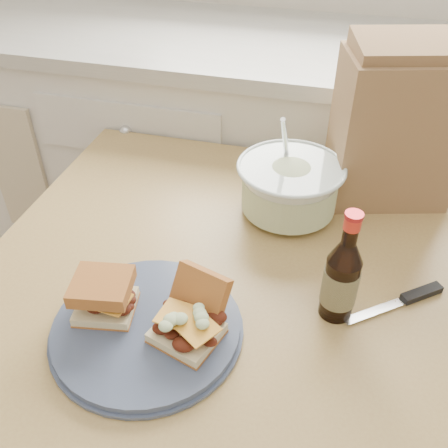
% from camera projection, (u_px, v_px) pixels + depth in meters
% --- Properties ---
extents(cabinet_run, '(2.50, 0.64, 0.94)m').
position_uv_depth(cabinet_run, '(308.00, 180.00, 1.70)').
color(cabinet_run, white).
rests_on(cabinet_run, ground).
extents(dining_table, '(0.91, 0.91, 0.75)m').
position_uv_depth(dining_table, '(217.00, 301.00, 1.04)').
color(dining_table, tan).
rests_on(dining_table, ground).
extents(plate, '(0.31, 0.31, 0.02)m').
position_uv_depth(plate, '(147.00, 328.00, 0.83)').
color(plate, '#434F6C').
rests_on(plate, dining_table).
extents(sandwich_left, '(0.11, 0.10, 0.07)m').
position_uv_depth(sandwich_left, '(104.00, 295.00, 0.83)').
color(sandwich_left, beige).
rests_on(sandwich_left, plate).
extents(sandwich_right, '(0.12, 0.16, 0.09)m').
position_uv_depth(sandwich_right, '(191.00, 316.00, 0.80)').
color(sandwich_right, beige).
rests_on(sandwich_right, plate).
extents(coleslaw_bowl, '(0.23, 0.23, 0.23)m').
position_uv_depth(coleslaw_bowl, '(289.00, 189.00, 1.07)').
color(coleslaw_bowl, white).
rests_on(coleslaw_bowl, dining_table).
extents(beer_bottle, '(0.06, 0.06, 0.22)m').
position_uv_depth(beer_bottle, '(341.00, 278.00, 0.82)').
color(beer_bottle, black).
rests_on(beer_bottle, dining_table).
extents(knife, '(0.17, 0.14, 0.01)m').
position_uv_depth(knife, '(410.00, 298.00, 0.89)').
color(knife, silver).
rests_on(knife, dining_table).
extents(paper_bag, '(0.28, 0.22, 0.32)m').
position_uv_depth(paper_bag, '(395.00, 130.00, 1.06)').
color(paper_bag, '#926746').
rests_on(paper_bag, dining_table).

